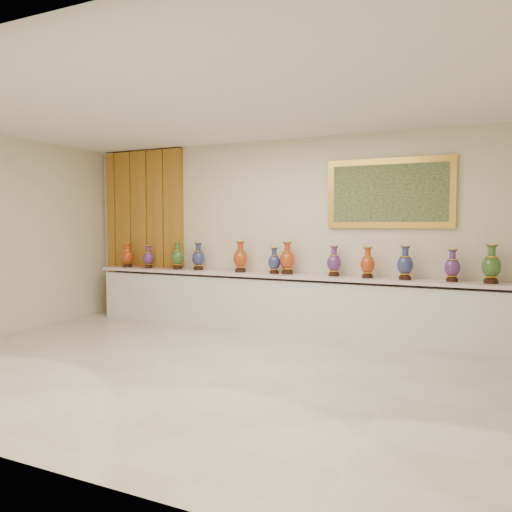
{
  "coord_description": "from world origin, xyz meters",
  "views": [
    {
      "loc": [
        2.64,
        -4.86,
        1.66
      ],
      "look_at": [
        -0.45,
        1.7,
        1.2
      ],
      "focal_mm": 35.0,
      "sensor_mm": 36.0,
      "label": 1
    }
  ],
  "objects": [
    {
      "name": "vase_7",
      "position": [
        0.55,
        2.29,
        1.1
      ],
      "size": [
        0.26,
        0.26,
        0.45
      ],
      "rotation": [
        0.0,
        0.0,
        0.27
      ],
      "color": "black",
      "rests_on": "counter"
    },
    {
      "name": "vase_4",
      "position": [
        -0.99,
        2.26,
        1.12
      ],
      "size": [
        0.29,
        0.29,
        0.5
      ],
      "rotation": [
        0.0,
        0.0,
        -0.32
      ],
      "color": "black",
      "rests_on": "counter"
    },
    {
      "name": "vase_8",
      "position": [
        1.06,
        2.24,
        1.1
      ],
      "size": [
        0.24,
        0.24,
        0.45
      ],
      "rotation": [
        0.0,
        0.0,
        0.17
      ],
      "color": "black",
      "rests_on": "counter"
    },
    {
      "name": "vase_1",
      "position": [
        -2.79,
        2.23,
        1.08
      ],
      "size": [
        0.21,
        0.21,
        0.4
      ],
      "rotation": [
        0.0,
        0.0,
        0.13
      ],
      "color": "black",
      "rests_on": "counter"
    },
    {
      "name": "vase_10",
      "position": [
        2.19,
        2.27,
        1.1
      ],
      "size": [
        0.26,
        0.26,
        0.44
      ],
      "rotation": [
        0.0,
        0.0,
        -0.38
      ],
      "color": "black",
      "rests_on": "counter"
    },
    {
      "name": "counter",
      "position": [
        0.0,
        2.27,
        0.44
      ],
      "size": [
        7.28,
        0.48,
        0.9
      ],
      "color": "white",
      "rests_on": "ground"
    },
    {
      "name": "ground",
      "position": [
        0.0,
        0.0,
        0.0
      ],
      "size": [
        8.0,
        8.0,
        0.0
      ],
      "primitive_type": "plane",
      "color": "beige",
      "rests_on": "ground"
    },
    {
      "name": "vase_0",
      "position": [
        -3.25,
        2.23,
        1.1
      ],
      "size": [
        0.24,
        0.24,
        0.44
      ],
      "rotation": [
        0.0,
        0.0,
        -0.21
      ],
      "color": "black",
      "rests_on": "counter"
    },
    {
      "name": "vase_9",
      "position": [
        1.58,
        2.24,
        1.11
      ],
      "size": [
        0.23,
        0.23,
        0.48
      ],
      "rotation": [
        0.0,
        0.0,
        -0.06
      ],
      "color": "black",
      "rests_on": "counter"
    },
    {
      "name": "vase_2",
      "position": [
        -2.2,
        2.27,
        1.11
      ],
      "size": [
        0.25,
        0.25,
        0.47
      ],
      "rotation": [
        0.0,
        0.0,
        0.17
      ],
      "color": "black",
      "rests_on": "counter"
    },
    {
      "name": "vase_5",
      "position": [
        -0.39,
        2.25,
        1.08
      ],
      "size": [
        0.2,
        0.2,
        0.41
      ],
      "rotation": [
        0.0,
        0.0,
        -0.04
      ],
      "color": "black",
      "rests_on": "counter"
    },
    {
      "name": "vase_11",
      "position": [
        2.66,
        2.26,
        1.13
      ],
      "size": [
        0.29,
        0.29,
        0.51
      ],
      "rotation": [
        0.0,
        0.0,
        0.24
      ],
      "color": "black",
      "rests_on": "counter"
    },
    {
      "name": "vase_6",
      "position": [
        -0.18,
        2.27,
        1.12
      ],
      "size": [
        0.3,
        0.3,
        0.5
      ],
      "rotation": [
        0.0,
        0.0,
        -0.37
      ],
      "color": "black",
      "rests_on": "counter"
    },
    {
      "name": "vase_3",
      "position": [
        -1.8,
        2.29,
        1.11
      ],
      "size": [
        0.27,
        0.27,
        0.47
      ],
      "rotation": [
        0.0,
        0.0,
        0.29
      ],
      "color": "black",
      "rests_on": "counter"
    },
    {
      "name": "room",
      "position": [
        -2.33,
        2.44,
        1.6
      ],
      "size": [
        8.0,
        8.0,
        8.0
      ],
      "color": "beige",
      "rests_on": "ground"
    },
    {
      "name": "label_card",
      "position": [
        -1.51,
        2.13,
        0.9
      ],
      "size": [
        0.1,
        0.06,
        0.0
      ],
      "primitive_type": "cube",
      "color": "white",
      "rests_on": "counter"
    }
  ]
}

